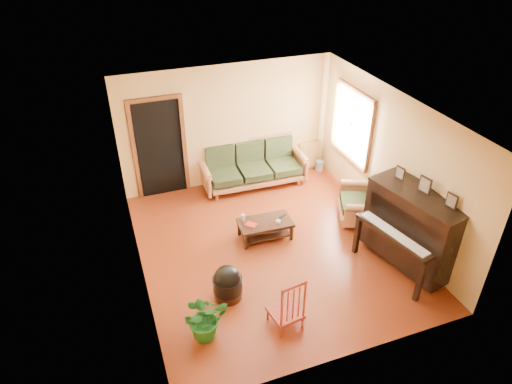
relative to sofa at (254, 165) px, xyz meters
name	(u,v)px	position (x,y,z in m)	size (l,w,h in m)	color
floor	(272,247)	(-0.44, -2.14, -0.48)	(5.00, 5.00, 0.00)	#5D1E0C
doorway	(160,149)	(-1.89, 0.34, 0.55)	(1.08, 0.16, 2.05)	black
window	(352,124)	(1.77, -0.84, 1.02)	(0.12, 1.36, 1.46)	white
sofa	(254,165)	(0.00, 0.00, 0.00)	(2.22, 0.93, 0.95)	#AB683E
coffee_table	(265,229)	(-0.44, -1.82, -0.30)	(0.97, 0.53, 0.35)	black
armchair	(361,199)	(1.47, -1.91, -0.02)	(0.87, 0.92, 0.92)	#AB683E
piano	(412,230)	(1.56, -3.31, 0.23)	(0.94, 1.60, 1.41)	black
footstool	(228,286)	(-1.52, -3.03, -0.26)	(0.46, 0.46, 0.44)	black
red_chair	(286,301)	(-0.90, -3.83, -0.02)	(0.43, 0.47, 0.92)	maroon
leaning_frame	(311,155)	(1.47, 0.26, -0.14)	(0.50, 0.11, 0.67)	#B0883A
ceramic_crock	(319,166)	(1.62, 0.08, -0.36)	(0.18, 0.18, 0.23)	#375AA5
potted_plant	(205,318)	(-2.03, -3.64, -0.13)	(0.63, 0.55, 0.70)	#1A5B1C
book	(249,227)	(-0.77, -1.89, -0.11)	(0.15, 0.20, 0.02)	#A72216
candle	(243,217)	(-0.80, -1.64, -0.06)	(0.07, 0.07, 0.12)	silver
glass_jar	(278,222)	(-0.24, -1.95, -0.09)	(0.09, 0.09, 0.06)	white
remote	(282,216)	(-0.08, -1.77, -0.12)	(0.15, 0.04, 0.01)	black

